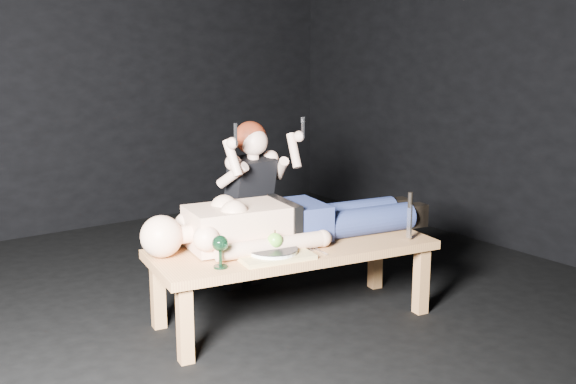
# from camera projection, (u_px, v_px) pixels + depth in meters

# --- Properties ---
(ground) EXTENTS (5.00, 5.00, 0.00)m
(ground) POSITION_uv_depth(u_px,v_px,m) (232.00, 320.00, 3.91)
(ground) COLOR black
(ground) RESTS_ON ground
(back_wall) EXTENTS (5.00, 0.00, 5.00)m
(back_wall) POSITION_uv_depth(u_px,v_px,m) (71.00, 53.00, 5.57)
(back_wall) COLOR black
(back_wall) RESTS_ON ground
(table) EXTENTS (1.69, 0.86, 0.45)m
(table) POSITION_uv_depth(u_px,v_px,m) (293.00, 283.00, 3.87)
(table) COLOR #C08747
(table) RESTS_ON ground
(lying_man) EXTENTS (1.84, 0.83, 0.29)m
(lying_man) POSITION_uv_depth(u_px,v_px,m) (293.00, 215.00, 3.91)
(lying_man) COLOR beige
(lying_man) RESTS_ON table
(kneeling_woman) EXTENTS (0.62, 0.69, 1.13)m
(kneeling_woman) POSITION_uv_depth(u_px,v_px,m) (244.00, 203.00, 4.33)
(kneeling_woman) COLOR black
(kneeling_woman) RESTS_ON ground
(serving_tray) EXTENTS (0.44, 0.35, 0.02)m
(serving_tray) POSITION_uv_depth(u_px,v_px,m) (273.00, 255.00, 3.61)
(serving_tray) COLOR tan
(serving_tray) RESTS_ON table
(plate) EXTENTS (0.30, 0.30, 0.02)m
(plate) POSITION_uv_depth(u_px,v_px,m) (273.00, 251.00, 3.60)
(plate) COLOR white
(plate) RESTS_ON serving_tray
(apple) EXTENTS (0.08, 0.08, 0.08)m
(apple) POSITION_uv_depth(u_px,v_px,m) (275.00, 240.00, 3.61)
(apple) COLOR #569A22
(apple) RESTS_ON plate
(goblet) EXTENTS (0.10, 0.10, 0.17)m
(goblet) POSITION_uv_depth(u_px,v_px,m) (220.00, 252.00, 3.42)
(goblet) COLOR black
(goblet) RESTS_ON table
(fork_flat) EXTENTS (0.05, 0.17, 0.01)m
(fork_flat) POSITION_uv_depth(u_px,v_px,m) (252.00, 263.00, 3.51)
(fork_flat) COLOR #B2B2B7
(fork_flat) RESTS_ON table
(knife_flat) EXTENTS (0.04, 0.17, 0.01)m
(knife_flat) POSITION_uv_depth(u_px,v_px,m) (320.00, 251.00, 3.71)
(knife_flat) COLOR #B2B2B7
(knife_flat) RESTS_ON table
(spoon_flat) EXTENTS (0.05, 0.17, 0.01)m
(spoon_flat) POSITION_uv_depth(u_px,v_px,m) (302.00, 248.00, 3.77)
(spoon_flat) COLOR #B2B2B7
(spoon_flat) RESTS_ON table
(carving_knife) EXTENTS (0.04, 0.05, 0.28)m
(carving_knife) POSITION_uv_depth(u_px,v_px,m) (410.00, 216.00, 3.90)
(carving_knife) COLOR #B2B2B7
(carving_knife) RESTS_ON table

